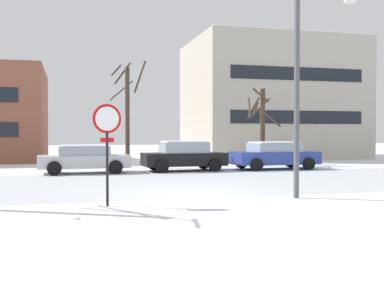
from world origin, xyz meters
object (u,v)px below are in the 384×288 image
(parked_car_silver, at_px, (84,159))
(parked_car_blue, at_px, (274,155))
(stop_sign, at_px, (107,135))
(parked_car_black, at_px, (184,156))
(street_lamp, at_px, (307,68))

(parked_car_silver, distance_m, parked_car_blue, 9.73)
(parked_car_silver, xyz_separation_m, parked_car_blue, (9.73, 0.02, 0.05))
(stop_sign, bearing_deg, parked_car_silver, 91.52)
(parked_car_silver, bearing_deg, parked_car_blue, 0.10)
(stop_sign, bearing_deg, parked_car_black, 66.31)
(parked_car_blue, bearing_deg, parked_car_black, 179.00)
(parked_car_black, bearing_deg, street_lamp, -83.30)
(street_lamp, height_order, parked_car_black, street_lamp)
(stop_sign, distance_m, parked_car_black, 11.48)
(stop_sign, distance_m, parked_car_silver, 10.43)
(parked_car_black, xyz_separation_m, parked_car_blue, (4.87, -0.09, -0.02))
(stop_sign, relative_size, parked_car_silver, 0.62)
(stop_sign, relative_size, parked_car_blue, 0.58)
(stop_sign, height_order, street_lamp, street_lamp)
(street_lamp, distance_m, parked_car_black, 10.81)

